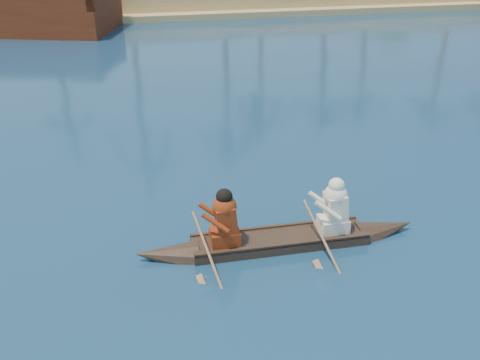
{
  "coord_description": "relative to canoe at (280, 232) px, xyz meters",
  "views": [
    {
      "loc": [
        3.16,
        -9.43,
        5.67
      ],
      "look_at": [
        5.19,
        -0.19,
        0.9
      ],
      "focal_mm": 40.0,
      "sensor_mm": 36.0,
      "label": 1
    }
  ],
  "objects": [
    {
      "name": "canoe",
      "position": [
        0.0,
        0.0,
        0.0
      ],
      "size": [
        5.42,
        0.77,
        1.49
      ],
      "rotation": [
        0.0,
        0.0,
        -0.01
      ],
      "color": "#3B2B20",
      "rests_on": "ground"
    }
  ]
}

